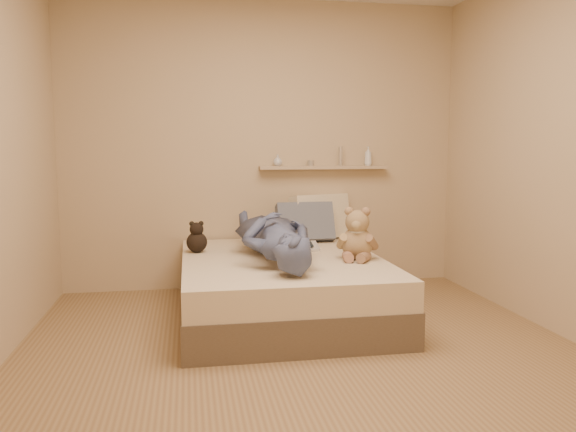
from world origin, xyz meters
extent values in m
plane|color=olive|center=(0.00, 0.00, 0.00)|extent=(3.80, 3.80, 0.00)
plane|color=tan|center=(0.00, 1.90, 1.30)|extent=(3.60, 0.00, 3.60)
plane|color=tan|center=(0.00, -1.90, 1.30)|extent=(3.60, 0.00, 3.60)
cube|color=brown|center=(0.00, 0.93, 0.12)|extent=(1.50, 1.90, 0.25)
cube|color=beige|center=(0.00, 0.93, 0.35)|extent=(1.48, 1.88, 0.20)
cube|color=#B2B4B9|center=(0.07, 0.40, 0.62)|extent=(0.21, 0.14, 0.07)
cube|color=black|center=(0.07, 0.39, 0.64)|extent=(0.11, 0.07, 0.03)
sphere|color=#A28559|center=(0.55, 0.77, 0.57)|extent=(0.24, 0.24, 0.24)
sphere|color=#A48459|center=(0.54, 0.75, 0.73)|extent=(0.18, 0.18, 0.18)
sphere|color=#998053|center=(0.48, 0.77, 0.81)|extent=(0.07, 0.07, 0.07)
sphere|color=#926D50|center=(0.60, 0.72, 0.81)|extent=(0.07, 0.07, 0.07)
sphere|color=#977D53|center=(0.51, 0.67, 0.72)|extent=(0.07, 0.07, 0.07)
cylinder|color=tan|center=(0.43, 0.78, 0.59)|extent=(0.07, 0.16, 0.14)
cylinder|color=#886648|center=(0.64, 0.70, 0.59)|extent=(0.15, 0.16, 0.14)
cylinder|color=#A77459|center=(0.45, 0.69, 0.49)|extent=(0.10, 0.17, 0.08)
cylinder|color=#8A6449|center=(0.56, 0.65, 0.49)|extent=(0.15, 0.17, 0.08)
cylinder|color=beige|center=(0.54, 0.75, 0.66)|extent=(0.16, 0.16, 0.02)
sphere|color=black|center=(-0.63, 1.25, 0.53)|extent=(0.16, 0.16, 0.16)
sphere|color=black|center=(-0.63, 1.24, 0.64)|extent=(0.11, 0.11, 0.11)
sphere|color=black|center=(-0.67, 1.24, 0.68)|extent=(0.04, 0.04, 0.04)
sphere|color=black|center=(-0.59, 1.24, 0.68)|extent=(0.04, 0.04, 0.04)
cube|color=beige|center=(0.50, 1.76, 0.65)|extent=(0.59, 0.40, 0.42)
cube|color=slate|center=(0.33, 1.62, 0.62)|extent=(0.51, 0.27, 0.37)
imported|color=#474E6F|center=(-0.07, 0.90, 0.63)|extent=(0.59, 1.51, 0.36)
cube|color=tan|center=(0.55, 1.84, 1.10)|extent=(1.20, 0.12, 0.03)
imported|color=silver|center=(0.12, 1.84, 1.17)|extent=(0.11, 0.11, 0.11)
cylinder|color=#9D9486|center=(0.42, 1.84, 1.14)|extent=(0.06, 0.06, 0.05)
cylinder|color=silver|center=(0.71, 1.84, 1.20)|extent=(0.04, 0.04, 0.18)
imported|color=white|center=(0.97, 1.84, 1.20)|extent=(0.08, 0.08, 0.18)
camera|label=1|loc=(-0.69, -3.21, 1.27)|focal=35.00mm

